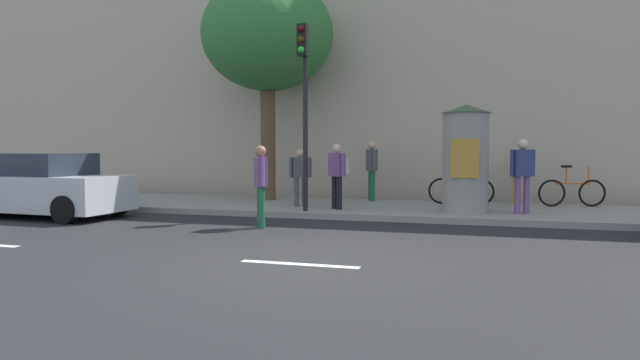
{
  "coord_description": "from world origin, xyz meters",
  "views": [
    {
      "loc": [
        2.57,
        -7.64,
        1.69
      ],
      "look_at": [
        -0.28,
        2.0,
        1.12
      ],
      "focal_mm": 31.43,
      "sensor_mm": 36.0,
      "label": 1
    }
  ],
  "objects": [
    {
      "name": "pedestrian_with_backpack",
      "position": [
        3.4,
        6.22,
        1.21
      ],
      "size": [
        0.58,
        0.53,
        1.75
      ],
      "color": "#724C84",
      "rests_on": "sidewalk_curb"
    },
    {
      "name": "pedestrian_in_dark_shirt",
      "position": [
        -0.6,
        8.43,
        1.17
      ],
      "size": [
        0.4,
        0.52,
        1.74
      ],
      "color": "#1E5938",
      "rests_on": "sidewalk_curb"
    },
    {
      "name": "parked_car_dark",
      "position": [
        -7.81,
        3.58,
        0.75
      ],
      "size": [
        4.14,
        2.14,
        1.56
      ],
      "color": "silver",
      "rests_on": "ground_plane"
    },
    {
      "name": "building_backdrop",
      "position": [
        0.0,
        12.0,
        5.46
      ],
      "size": [
        36.0,
        5.0,
        10.92
      ],
      "primitive_type": "cube",
      "color": "#B7A893",
      "rests_on": "ground_plane"
    },
    {
      "name": "pedestrian_tallest",
      "position": [
        -0.99,
        5.99,
        1.13
      ],
      "size": [
        0.53,
        0.53,
        1.65
      ],
      "color": "black",
      "rests_on": "sidewalk_curb"
    },
    {
      "name": "sidewalk_curb",
      "position": [
        0.0,
        7.0,
        0.07
      ],
      "size": [
        36.0,
        4.0,
        0.15
      ],
      "primitive_type": "cube",
      "color": "gray",
      "rests_on": "ground_plane"
    },
    {
      "name": "bicycle_leaning",
      "position": [
        1.95,
        8.08,
        0.54
      ],
      "size": [
        1.77,
        0.11,
        1.09
      ],
      "color": "black",
      "rests_on": "sidewalk_curb"
    },
    {
      "name": "pedestrian_in_light_jacket",
      "position": [
        -2.1,
        6.35,
        1.03
      ],
      "size": [
        0.51,
        0.47,
        1.51
      ],
      "color": "#4C4C51",
      "rests_on": "sidewalk_curb"
    },
    {
      "name": "pedestrian_near_pole",
      "position": [
        3.39,
        8.52,
        1.04
      ],
      "size": [
        0.38,
        0.57,
        1.52
      ],
      "color": "#B78C33",
      "rests_on": "sidewalk_curb"
    },
    {
      "name": "street_tree",
      "position": [
        -3.63,
        7.89,
        4.98
      ],
      "size": [
        3.88,
        3.88,
        6.52
      ],
      "color": "brown",
      "rests_on": "sidewalk_curb"
    },
    {
      "name": "bicycle_upright",
      "position": [
        4.77,
        8.29,
        0.54
      ],
      "size": [
        1.73,
        0.52,
        1.09
      ],
      "color": "black",
      "rests_on": "sidewalk_curb"
    },
    {
      "name": "ground_plane",
      "position": [
        0.0,
        0.0,
        0.0
      ],
      "size": [
        80.0,
        80.0,
        0.0
      ],
      "primitive_type": "plane",
      "color": "#232326"
    },
    {
      "name": "poster_column",
      "position": [
        2.12,
        6.08,
        1.45
      ],
      "size": [
        1.17,
        1.17,
        2.57
      ],
      "color": "gray",
      "rests_on": "sidewalk_curb"
    },
    {
      "name": "traffic_light",
      "position": [
        -1.64,
        5.24,
        3.15
      ],
      "size": [
        0.24,
        0.45,
        4.48
      ],
      "color": "black",
      "rests_on": "sidewalk_curb"
    },
    {
      "name": "pedestrian_with_bag",
      "position": [
        -1.97,
        3.3,
        1.02
      ],
      "size": [
        0.41,
        0.51,
        1.74
      ],
      "color": "#1E5938",
      "rests_on": "ground_plane"
    },
    {
      "name": "lane_markings",
      "position": [
        0.0,
        0.0,
        0.0
      ],
      "size": [
        25.8,
        0.16,
        0.01
      ],
      "color": "silver",
      "rests_on": "ground_plane"
    }
  ]
}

